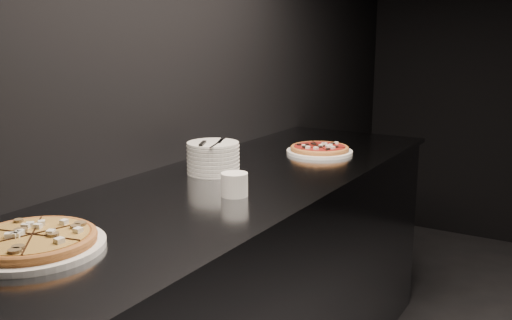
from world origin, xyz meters
The scene contains 7 objects.
wall_left centered at (-2.50, 0.00, 1.40)m, with size 0.02×5.00×2.80m, color black.
counter centered at (-2.13, 0.00, 0.46)m, with size 0.74×2.44×0.92m.
pizza_mushroom centered at (-2.18, -0.84, 0.94)m, with size 0.38×0.38×0.04m.
pizza_tomato centered at (-2.07, 0.60, 0.94)m, with size 0.31×0.31×0.03m.
plate_stack centered at (-2.27, 0.06, 0.98)m, with size 0.20×0.20×0.12m.
cutlery centered at (-2.26, 0.04, 1.04)m, with size 0.08×0.21×0.01m.
ramekin centered at (-2.02, -0.17, 0.96)m, with size 0.09×0.09×0.08m.
Camera 1 is at (-1.01, -1.70, 1.45)m, focal length 40.00 mm.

